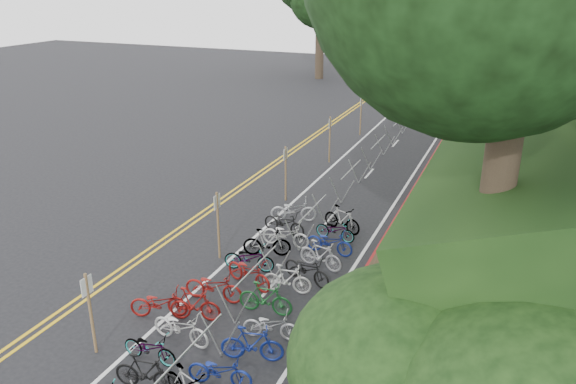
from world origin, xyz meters
name	(u,v)px	position (x,y,z in m)	size (l,w,h in m)	color
ground	(114,330)	(0.00, 0.00, 0.00)	(120.00, 120.00, 0.00)	black
road_markings	(278,207)	(0.63, 10.10, 0.00)	(7.47, 80.00, 0.01)	gold
red_curb	(404,208)	(5.70, 12.00, 0.05)	(0.25, 28.00, 0.10)	maroon
bike_rack_front	(190,360)	(3.37, -1.30, 0.91)	(1.18, 3.06, 1.25)	#979898
bike_racks_rest	(351,175)	(3.00, 13.00, 0.85)	(1.14, 23.00, 1.17)	#979898
signpost_near	(90,308)	(0.21, -0.98, 1.36)	(0.08, 0.40, 2.36)	brown
signposts_rest	(310,152)	(0.60, 14.00, 1.43)	(0.08, 18.40, 2.50)	brown
bike_front	(160,303)	(0.86, 1.06, 0.47)	(1.81, 0.63, 0.95)	maroon
bike_valet	(256,282)	(2.88, 3.25, 0.48)	(3.53, 14.00, 1.04)	slate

